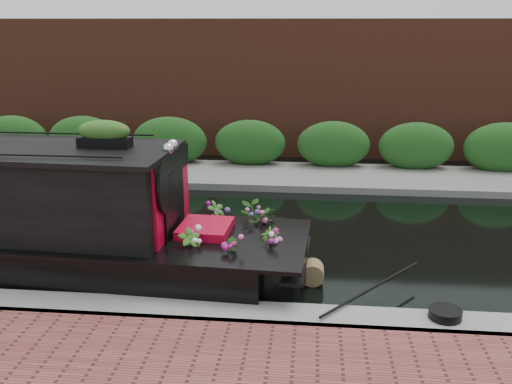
# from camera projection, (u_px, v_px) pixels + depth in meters

# --- Properties ---
(ground) EXTENTS (80.00, 80.00, 0.00)m
(ground) POSITION_uv_depth(u_px,v_px,m) (214.00, 236.00, 10.85)
(ground) COLOR black
(ground) RESTS_ON ground
(near_bank_coping) EXTENTS (40.00, 0.60, 0.50)m
(near_bank_coping) POSITION_uv_depth(u_px,v_px,m) (172.00, 324.00, 7.71)
(near_bank_coping) COLOR gray
(near_bank_coping) RESTS_ON ground
(far_bank_path) EXTENTS (40.00, 2.40, 0.34)m
(far_bank_path) POSITION_uv_depth(u_px,v_px,m) (242.00, 178.00, 14.85)
(far_bank_path) COLOR slate
(far_bank_path) RESTS_ON ground
(far_hedge) EXTENTS (40.00, 1.10, 2.80)m
(far_hedge) POSITION_uv_depth(u_px,v_px,m) (246.00, 170.00, 15.71)
(far_hedge) COLOR #1C4918
(far_hedge) RESTS_ON ground
(far_brick_wall) EXTENTS (40.00, 1.00, 8.00)m
(far_brick_wall) POSITION_uv_depth(u_px,v_px,m) (254.00, 153.00, 17.71)
(far_brick_wall) COLOR brown
(far_brick_wall) RESTS_ON ground
(rope_fender) EXTENTS (0.35, 0.34, 0.35)m
(rope_fender) POSITION_uv_depth(u_px,v_px,m) (313.00, 272.00, 8.87)
(rope_fender) COLOR olive
(rope_fender) RESTS_ON ground
(coiled_mooring_rope) EXTENTS (0.42, 0.42, 0.12)m
(coiled_mooring_rope) POSITION_uv_depth(u_px,v_px,m) (445.00, 314.00, 7.35)
(coiled_mooring_rope) COLOR black
(coiled_mooring_rope) RESTS_ON near_bank_coping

